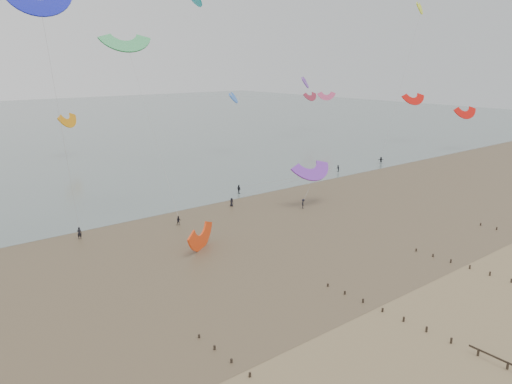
% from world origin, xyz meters
% --- Properties ---
extents(ground, '(500.00, 500.00, 0.00)m').
position_xyz_m(ground, '(0.00, 0.00, 0.00)').
color(ground, brown).
rests_on(ground, ground).
extents(sea_and_shore, '(500.00, 665.00, 0.03)m').
position_xyz_m(sea_and_shore, '(-4.08, 34.40, 0.01)').
color(sea_and_shore, '#475654').
rests_on(sea_and_shore, ground).
extents(kitesurfer_lead, '(0.82, 0.75, 1.89)m').
position_xyz_m(kitesurfer_lead, '(-12.84, 46.75, 0.95)').
color(kitesurfer_lead, black).
rests_on(kitesurfer_lead, ground).
extents(kitesurfers, '(105.25, 20.62, 1.87)m').
position_xyz_m(kitesurfers, '(31.69, 48.53, 0.85)').
color(kitesurfers, black).
rests_on(kitesurfers, ground).
extents(grounded_kite, '(8.41, 7.98, 3.66)m').
position_xyz_m(grounded_kite, '(-0.73, 31.93, 0.00)').
color(grounded_kite, '#F63E0F').
rests_on(grounded_kite, ground).
extents(kites_airborne, '(223.16, 126.46, 40.65)m').
position_xyz_m(kites_airborne, '(-0.66, 84.24, 20.73)').
color(kites_airborne, orange).
rests_on(kites_airborne, ground).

